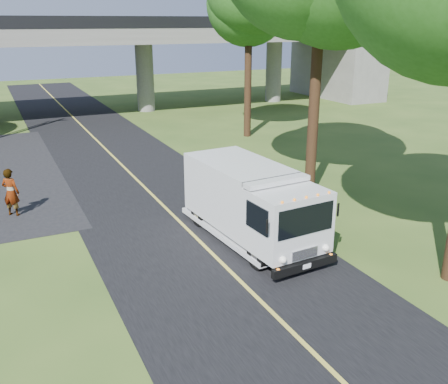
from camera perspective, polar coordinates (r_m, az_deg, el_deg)
ground at (r=11.89m, az=9.62°, el=-17.27°), size 120.00×120.00×0.00m
road at (r=19.89m, az=-6.87°, el=-1.68°), size 7.00×90.00×0.02m
lane_line at (r=19.88m, az=-6.87°, el=-1.63°), size 0.12×90.00×0.01m
overpass at (r=40.21m, az=-17.64°, el=14.67°), size 54.00×10.00×7.30m
step_van at (r=16.37m, az=3.05°, el=-1.07°), size 2.67×6.19×2.53m
pedestrian at (r=20.23m, az=-23.18°, el=-0.04°), size 0.80×0.76×1.84m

